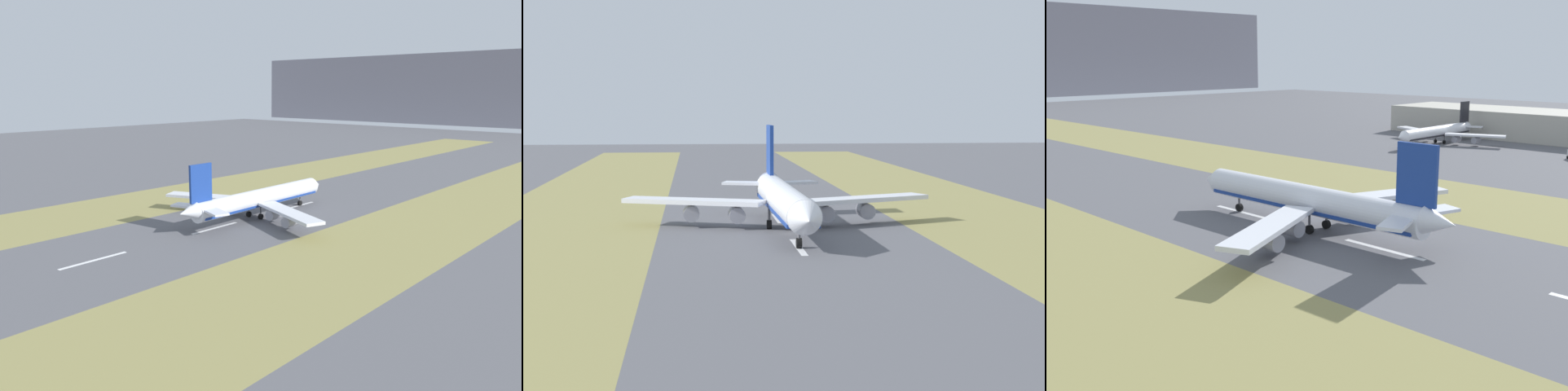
% 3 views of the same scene
% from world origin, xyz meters
% --- Properties ---
extents(ground_plane, '(800.00, 800.00, 0.00)m').
position_xyz_m(ground_plane, '(0.00, 0.00, 0.00)').
color(ground_plane, '#56565B').
extents(grass_median_west, '(40.00, 600.00, 0.01)m').
position_xyz_m(grass_median_west, '(-45.00, 0.00, 0.00)').
color(grass_median_west, olive).
rests_on(grass_median_west, ground).
extents(grass_median_east, '(40.00, 600.00, 0.01)m').
position_xyz_m(grass_median_east, '(45.00, 0.00, 0.00)').
color(grass_median_east, olive).
rests_on(grass_median_east, ground).
extents(centreline_dash_near, '(1.20, 18.00, 0.01)m').
position_xyz_m(centreline_dash_near, '(0.00, -63.96, 0.01)').
color(centreline_dash_near, silver).
rests_on(centreline_dash_near, ground).
extents(centreline_dash_mid, '(1.20, 18.00, 0.01)m').
position_xyz_m(centreline_dash_mid, '(0.00, -23.96, 0.01)').
color(centreline_dash_mid, silver).
rests_on(centreline_dash_mid, ground).
extents(centreline_dash_far, '(1.20, 18.00, 0.01)m').
position_xyz_m(centreline_dash_far, '(0.00, 16.04, 0.01)').
color(centreline_dash_far, silver).
rests_on(centreline_dash_far, ground).
extents(airplane_main_jet, '(64.13, 67.09, 20.20)m').
position_xyz_m(airplane_main_jet, '(0.51, -5.87, 6.02)').
color(airplane_main_jet, silver).
rests_on(airplane_main_jet, ground).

